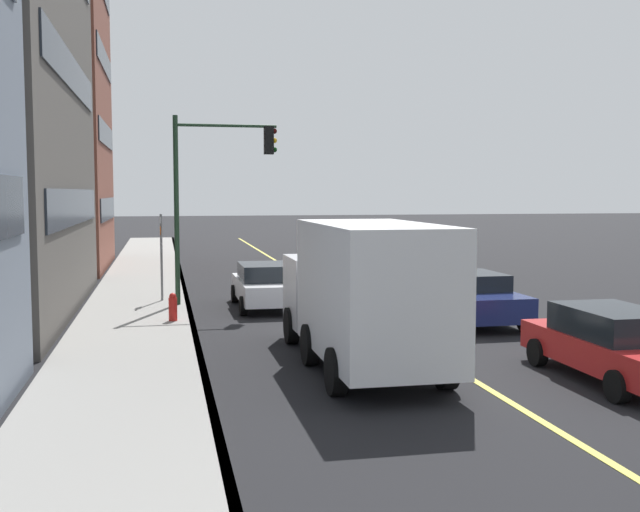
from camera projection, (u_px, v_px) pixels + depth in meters
The scene contains 12 objects.
ground at pixel (369, 317), 23.03m from camera, with size 200.00×200.00×0.00m, color black.
sidewalk_slab at pixel (134, 323), 21.64m from camera, with size 80.00×3.35×0.15m, color gray.
curb_edge at pixel (191, 321), 21.96m from camera, with size 80.00×0.16×0.15m, color slate.
lane_stripe_center at pixel (369, 317), 23.03m from camera, with size 80.00×0.16×0.01m, color #D8CC4C.
car_navy at pixel (473, 297), 21.99m from camera, with size 4.33×1.94×1.44m.
car_white at pixel (265, 285), 24.85m from camera, with size 4.38×1.92×1.45m.
car_red at pixel (612, 343), 15.24m from camera, with size 4.52×1.89×1.47m.
car_green at pixel (359, 264), 31.76m from camera, with size 4.25×1.89×1.52m.
truck_white at pixel (364, 292), 16.28m from camera, with size 7.29×2.43×3.14m.
traffic_light_mast at pixel (213, 179), 24.56m from camera, with size 0.28×3.33×6.19m.
street_sign_post at pixel (161, 252), 25.46m from camera, with size 0.60×0.08×3.04m.
fire_hydrant at pixel (173, 310), 21.52m from camera, with size 0.24×0.24×0.94m.
Camera 1 is at (-22.03, 6.06, 3.77)m, focal length 42.92 mm.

